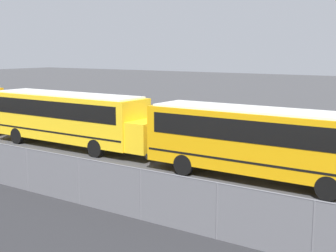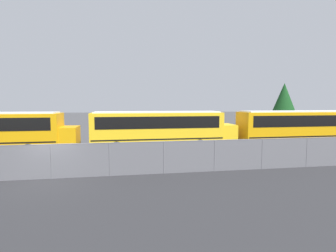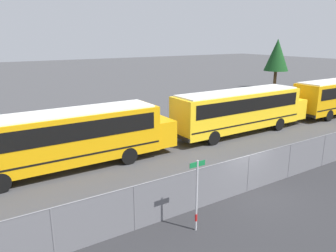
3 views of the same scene
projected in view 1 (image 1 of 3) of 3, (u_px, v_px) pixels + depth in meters
name	position (u px, v px, depth m)	size (l,w,h in m)	color
school_bus_4	(70.00, 116.00, 28.74)	(12.47, 2.59, 3.34)	yellow
school_bus_5	(266.00, 139.00, 21.12)	(12.47, 2.59, 3.34)	orange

